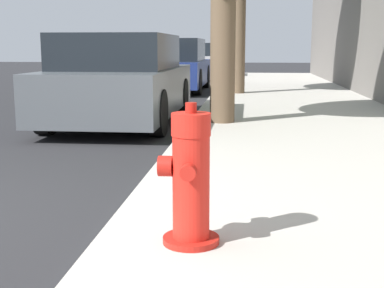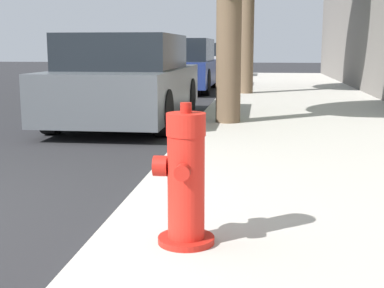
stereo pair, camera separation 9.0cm
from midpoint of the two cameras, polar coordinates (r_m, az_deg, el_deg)
name	(u,v)px [view 2 (the right image)]	position (r m, az deg, el deg)	size (l,w,h in m)	color
fire_hydrant	(185,181)	(2.93, 0.18, -3.96)	(0.34, 0.33, 0.78)	red
parked_car_near	(128,81)	(8.63, -6.56, 6.72)	(1.78, 4.13, 1.40)	#4C5156
parked_car_mid	(181,66)	(14.97, -0.97, 8.32)	(1.82, 4.27, 1.43)	navy
parked_car_far	(209,61)	(20.89, 1.91, 8.79)	(1.74, 3.91, 1.36)	#B7B7BC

